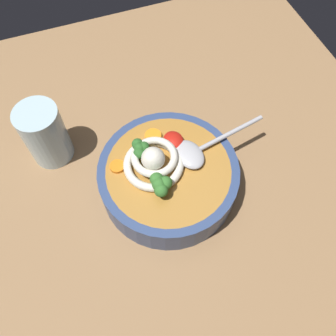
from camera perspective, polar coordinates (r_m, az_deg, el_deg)
name	(u,v)px	position (r cm, az deg, el deg)	size (l,w,h in cm)	color
table_slab	(154,195)	(64.56, -2.23, -4.31)	(97.76, 97.76, 3.20)	#936D47
soup_bowl	(168,177)	(60.68, 0.00, -1.41)	(23.54, 23.54, 6.28)	#334775
noodle_pile	(154,161)	(57.15, -2.32, 1.14)	(10.92, 10.70, 4.39)	silver
soup_spoon	(196,151)	(58.97, 4.60, 2.78)	(6.71, 17.53, 1.60)	#B7B7BC
chili_sauce_dollop	(173,141)	(59.83, 0.85, 4.44)	(3.84, 3.45, 1.73)	red
broccoli_floret_beside_noodles	(160,185)	(54.23, -1.33, -2.69)	(4.26, 3.66, 3.37)	#7A9E60
broccoli_floret_left	(140,148)	(57.95, -4.51, 3.19)	(3.78, 3.26, 2.99)	#7A9E60
carrot_slice_rear	(153,136)	(61.05, -2.41, 5.18)	(2.87, 2.87, 0.67)	orange
carrot_slice_right	(117,166)	(58.43, -8.18, 0.26)	(2.46, 2.46, 0.58)	orange
drinking_glass	(45,134)	(65.69, -19.20, 5.15)	(7.51, 7.51, 11.80)	silver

